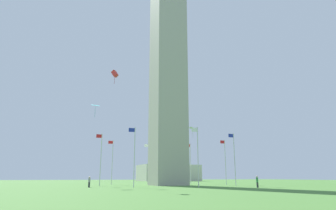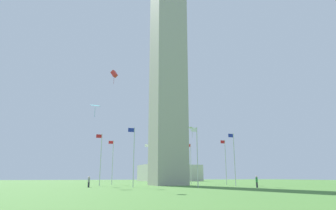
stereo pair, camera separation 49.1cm
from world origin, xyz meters
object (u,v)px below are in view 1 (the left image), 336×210
at_px(flagpole_ne, 134,154).
at_px(kite_red_box, 115,74).
at_px(flagpole_s, 225,160).
at_px(flagpole_sw, 190,162).
at_px(flagpole_e, 198,154).
at_px(kite_white_diamond, 193,129).
at_px(kite_cyan_diamond, 95,106).
at_px(flagpole_se, 234,157).
at_px(person_gray_shirt, 89,182).
at_px(distant_building, 168,173).
at_px(flagpole_w, 148,162).
at_px(flagpole_n, 101,157).
at_px(obelisk_monument, 168,47).
at_px(person_green_shirt, 257,182).
at_px(flagpole_nw, 112,160).

distance_m(flagpole_ne, kite_red_box, 13.38).
xyz_separation_m(flagpole_s, flagpole_sw, (3.87, -9.34, 0.00)).
distance_m(flagpole_e, kite_white_diamond, 6.96).
xyz_separation_m(kite_cyan_diamond, kite_white_diamond, (-16.52, 5.91, -4.15)).
height_order(flagpole_se, kite_white_diamond, kite_white_diamond).
bearing_deg(flagpole_s, kite_cyan_diamond, 5.17).
bearing_deg(person_gray_shirt, flagpole_se, -39.68).
bearing_deg(flagpole_se, distant_building, -101.48).
relative_size(flagpole_w, kite_red_box, 4.02).
xyz_separation_m(flagpole_n, kite_red_box, (-0.07, 10.14, 12.81)).
bearing_deg(distant_building, person_gray_shirt, 59.92).
xyz_separation_m(obelisk_monument, person_green_shirt, (-8.02, 17.13, -28.22)).
height_order(flagpole_n, flagpole_ne, same).
relative_size(flagpole_n, flagpole_nw, 1.00).
xyz_separation_m(flagpole_e, distant_building, (-23.64, -74.32, -1.90)).
bearing_deg(flagpole_n, flagpole_s, 180.00).
height_order(flagpole_ne, kite_white_diamond, kite_white_diamond).
bearing_deg(person_gray_shirt, kite_white_diamond, -39.26).
relative_size(flagpole_e, flagpole_s, 1.00).
xyz_separation_m(person_green_shirt, kite_red_box, (21.22, -6.98, 17.05)).
bearing_deg(flagpole_nw, flagpole_n, 67.50).
bearing_deg(obelisk_monument, person_gray_shirt, 23.66).
height_order(flagpole_se, person_green_shirt, flagpole_se).
distance_m(flagpole_n, flagpole_ne, 10.11).
bearing_deg(flagpole_sw, kite_red_box, 40.90).
height_order(person_green_shirt, person_gray_shirt, person_green_shirt).
relative_size(person_gray_shirt, distant_building, 0.07).
bearing_deg(flagpole_w, obelisk_monument, 90.22).
xyz_separation_m(flagpole_n, flagpole_w, (-13.21, -13.21, 0.00)).
height_order(flagpole_n, flagpole_s, same).
relative_size(obelisk_monument, flagpole_nw, 6.17).
distance_m(flagpole_sw, kite_cyan_diamond, 28.56).
xyz_separation_m(flagpole_e, person_green_shirt, (-8.08, 3.91, -4.24)).
distance_m(flagpole_nw, distant_building, 61.42).
bearing_deg(kite_cyan_diamond, kite_white_diamond, 160.31).
bearing_deg(flagpole_w, flagpole_sw, 157.50).
bearing_deg(flagpole_w, distant_building, -116.27).
relative_size(flagpole_ne, flagpole_w, 1.00).
height_order(obelisk_monument, flagpole_s, obelisk_monument).
bearing_deg(flagpole_w, flagpole_se, 112.50).
bearing_deg(flagpole_n, flagpole_sw, -157.50).
height_order(obelisk_monument, distant_building, obelisk_monument).
height_order(flagpole_ne, flagpole_sw, same).
height_order(flagpole_w, person_gray_shirt, flagpole_w).
xyz_separation_m(flagpole_ne, person_gray_shirt, (6.43, -2.41, -4.29)).
relative_size(kite_white_diamond, kite_red_box, 0.79).
relative_size(flagpole_sw, kite_cyan_diamond, 3.96).
bearing_deg(flagpole_sw, distant_building, -105.44).
relative_size(person_green_shirt, kite_red_box, 0.76).
height_order(kite_cyan_diamond, distant_building, kite_cyan_diamond).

